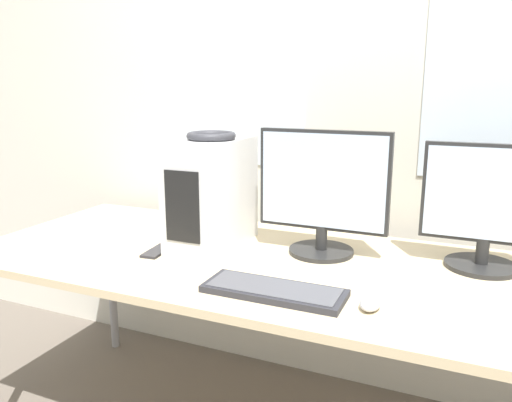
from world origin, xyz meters
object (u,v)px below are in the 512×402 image
keyboard (274,290)px  cell_phone (158,251)px  monitor_main (323,192)px  headphones (211,136)px  pc_tower (212,194)px  monitor_right_near (487,208)px  mouse (370,303)px

keyboard → cell_phone: keyboard is taller
monitor_main → cell_phone: size_ratio=3.02×
headphones → keyboard: 0.64m
pc_tower → monitor_main: size_ratio=0.91×
monitor_right_near → keyboard: 0.76m
mouse → keyboard: bearing=-177.2°
headphones → monitor_right_near: bearing=9.5°
monitor_right_near → mouse: size_ratio=4.49×
pc_tower → keyboard: bearing=-40.6°
monitor_main → monitor_right_near: (0.54, 0.07, -0.02)m
keyboard → mouse: (0.28, 0.01, 0.01)m
keyboard → monitor_right_near: bearing=40.5°
pc_tower → cell_phone: size_ratio=2.73×
pc_tower → monitor_right_near: (0.94, 0.16, 0.01)m
monitor_right_near → mouse: monitor_right_near is taller
keyboard → pc_tower: bearing=139.4°
pc_tower → monitor_right_near: 0.95m
headphones → mouse: bearing=-25.2°
keyboard → cell_phone: bearing=161.2°
mouse → cell_phone: mouse is taller
cell_phone → headphones: bearing=36.9°
pc_tower → monitor_main: bearing=12.6°
headphones → keyboard: headphones is taller
monitor_main → monitor_right_near: size_ratio=1.12×
monitor_main → monitor_right_near: bearing=7.3°
monitor_main → mouse: monitor_main is taller
monitor_right_near → mouse: 0.58m
monitor_main → keyboard: (-0.02, -0.41, -0.22)m
monitor_main → keyboard: 0.47m
monitor_right_near → keyboard: bearing=-139.5°
cell_phone → monitor_right_near: bearing=10.3°
monitor_main → mouse: size_ratio=5.04×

